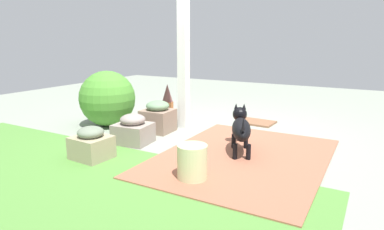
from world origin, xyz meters
The scene contains 12 objects.
ground_plane centered at (0.00, 0.00, 0.00)m, with size 12.00×12.00×0.00m, color gray.
brick_path centered at (-0.84, 0.61, 0.01)m, with size 1.80×2.40×0.02m, color #9F5E45.
lawn_patch centered at (0.60, 2.40, 0.00)m, with size 5.20×2.80×0.01m, color #518939.
porch_pillar centered at (0.45, -0.21, 1.26)m, with size 0.14×0.14×2.51m, color white.
stone_planter_near centered at (0.67, 0.17, 0.22)m, with size 0.45×0.43×0.47m.
stone_planter_mid centered at (0.63, 0.79, 0.18)m, with size 0.49×0.45×0.39m.
stone_planter_far centered at (0.67, 1.49, 0.17)m, with size 0.43×0.39×0.38m.
round_shrub centered at (1.56, 0.26, 0.43)m, with size 0.87×0.87×0.87m, color #498B2F.
terracotta_pot_spiky centered at (1.15, -0.81, 0.27)m, with size 0.21×0.21×0.56m.
dog centered at (-0.75, 0.48, 0.32)m, with size 0.48×0.78×0.55m.
ceramic_urn centered at (-0.63, 1.44, 0.18)m, with size 0.30×0.30×0.35m, color beige.
doormat centered at (-0.44, -1.03, 0.01)m, with size 0.57×0.41×0.03m, color brown.
Camera 1 is at (-2.11, 4.08, 1.34)m, focal length 31.04 mm.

